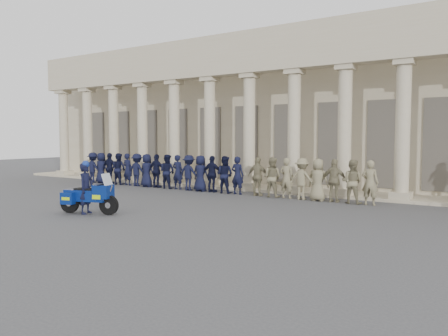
% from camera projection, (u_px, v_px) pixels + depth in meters
% --- Properties ---
extents(ground, '(90.00, 90.00, 0.00)m').
position_uv_depth(ground, '(174.00, 214.00, 16.34)').
color(ground, '#404043').
rests_on(ground, ground).
extents(building, '(40.00, 12.50, 9.00)m').
position_uv_depth(building, '(318.00, 112.00, 28.39)').
color(building, tan).
rests_on(building, ground).
extents(officer_rank, '(18.36, 0.73, 1.93)m').
position_uv_depth(officer_rank, '(198.00, 173.00, 23.44)').
color(officer_rank, black).
rests_on(officer_rank, ground).
extents(motorcycle, '(2.36, 1.29, 1.55)m').
position_uv_depth(motorcycle, '(89.00, 196.00, 16.43)').
color(motorcycle, black).
rests_on(motorcycle, ground).
extents(rider, '(0.65, 0.81, 2.02)m').
position_uv_depth(rider, '(86.00, 188.00, 16.44)').
color(rider, black).
rests_on(rider, ground).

